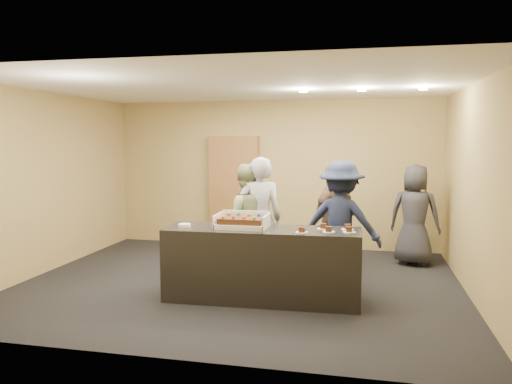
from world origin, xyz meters
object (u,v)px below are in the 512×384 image
plate_stack (185,225)px  person_dark_suit (415,215)px  person_navy_man (341,223)px  person_brown_extra (334,216)px  cake_box (242,224)px  person_server_grey (260,219)px  sheet_cake (242,220)px  serving_counter (262,264)px  person_sage_man (245,221)px  storage_cabinet (234,191)px

plate_stack → person_dark_suit: person_dark_suit is taller
person_navy_man → person_brown_extra: (-0.15, 0.84, -0.04)m
person_dark_suit → cake_box: bearing=59.0°
person_server_grey → person_dark_suit: person_server_grey is taller
person_brown_extra → person_navy_man: bearing=45.1°
sheet_cake → person_navy_man: size_ratio=0.32×
sheet_cake → person_server_grey: size_ratio=0.31×
serving_counter → person_sage_man: 1.13m
sheet_cake → person_sage_man: (-0.19, 0.97, -0.18)m
storage_cabinet → person_brown_extra: bearing=-33.4°
serving_counter → person_navy_man: person_navy_man is taller
person_navy_man → person_server_grey: bearing=11.9°
person_brown_extra → sheet_cake: bearing=5.3°
cake_box → person_server_grey: person_server_grey is taller
plate_stack → person_brown_extra: 2.56m
cake_box → person_dark_suit: bearing=44.6°
person_brown_extra → person_dark_suit: 1.32m
person_sage_man → serving_counter: bearing=95.4°
sheet_cake → person_brown_extra: (1.03, 1.78, -0.18)m
storage_cabinet → person_brown_extra: storage_cabinet is taller
serving_counter → person_brown_extra: size_ratio=1.48×
person_navy_man → person_brown_extra: person_navy_man is taller
person_server_grey → person_sage_man: 0.24m
person_dark_suit → person_sage_man: bearing=42.1°
person_server_grey → cake_box: bearing=71.9°
cake_box → sheet_cake: (-0.00, -0.02, 0.05)m
storage_cabinet → person_server_grey: storage_cabinet is taller
cake_box → person_navy_man: bearing=38.2°
storage_cabinet → cake_box: bearing=-73.1°
cake_box → person_dark_suit: (2.26, 2.23, -0.14)m
sheet_cake → person_dark_suit: (2.26, 2.26, -0.19)m
serving_counter → person_brown_extra: (0.77, 1.78, 0.36)m
plate_stack → person_server_grey: size_ratio=0.09×
person_navy_man → plate_stack: bearing=39.1°
person_brown_extra → person_dark_suit: person_brown_extra is taller
sheet_cake → serving_counter: bearing=0.0°
serving_counter → person_sage_man: bearing=113.2°
storage_cabinet → sheet_cake: size_ratio=3.80×
person_server_grey → person_sage_man: person_server_grey is taller
plate_stack → person_dark_suit: size_ratio=0.10×
serving_counter → plate_stack: plate_stack is taller
storage_cabinet → person_navy_man: storage_cabinet is taller
person_sage_man → person_navy_man: person_navy_man is taller
sheet_cake → person_sage_man: bearing=101.4°
cake_box → person_sage_man: person_sage_man is taller
person_sage_man → person_dark_suit: person_sage_man is taller
serving_counter → storage_cabinet: size_ratio=1.17×
sheet_cake → person_server_grey: 0.92m
plate_stack → person_server_grey: person_server_grey is taller
serving_counter → storage_cabinet: 3.34m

